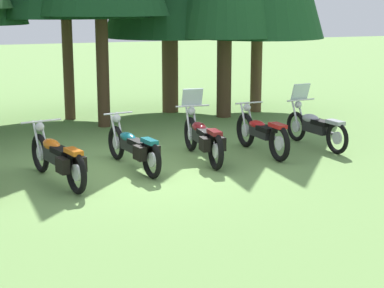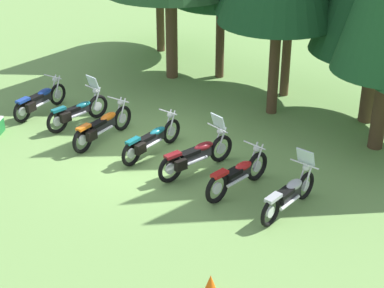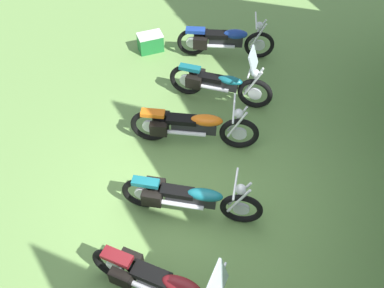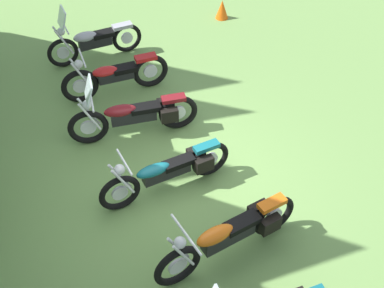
{
  "view_description": "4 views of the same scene",
  "coord_description": "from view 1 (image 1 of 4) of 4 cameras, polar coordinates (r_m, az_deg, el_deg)",
  "views": [
    {
      "loc": [
        -3.38,
        -11.34,
        3.13
      ],
      "look_at": [
        1.05,
        -0.34,
        0.5
      ],
      "focal_mm": 59.5,
      "sensor_mm": 36.0,
      "label": 1
    },
    {
      "loc": [
        11.27,
        -9.62,
        7.82
      ],
      "look_at": [
        1.28,
        0.41,
        0.65
      ],
      "focal_mm": 58.49,
      "sensor_mm": 36.0,
      "label": 2
    },
    {
      "loc": [
        3.9,
        1.44,
        6.25
      ],
      "look_at": [
        -0.79,
        -0.09,
        0.8
      ],
      "focal_mm": 40.86,
      "sensor_mm": 36.0,
      "label": 3
    },
    {
      "loc": [
        -5.36,
        1.65,
        6.34
      ],
      "look_at": [
        0.27,
        -0.38,
        0.67
      ],
      "focal_mm": 46.5,
      "sensor_mm": 36.0,
      "label": 4
    }
  ],
  "objects": [
    {
      "name": "motorcycle_4",
      "position": [
        12.89,
        0.99,
        0.64
      ],
      "size": [
        0.74,
        2.42,
        1.38
      ],
      "rotation": [
        0.0,
        0.0,
        1.48
      ],
      "color": "black",
      "rests_on": "ground_plane"
    },
    {
      "name": "ground_plane",
      "position": [
        12.24,
        -5.18,
        -2.37
      ],
      "size": [
        80.0,
        80.0,
        0.0
      ],
      "primitive_type": "plane",
      "color": "#6B934C"
    },
    {
      "name": "motorcycle_3",
      "position": [
        12.25,
        -5.22,
        -0.26
      ],
      "size": [
        0.71,
        2.33,
        1.0
      ],
      "rotation": [
        0.0,
        0.0,
        1.7
      ],
      "color": "black",
      "rests_on": "ground_plane"
    },
    {
      "name": "motorcycle_2",
      "position": [
        11.49,
        -11.93,
        -1.17
      ],
      "size": [
        0.9,
        2.4,
        1.02
      ],
      "rotation": [
        0.0,
        0.0,
        1.77
      ],
      "color": "black",
      "rests_on": "ground_plane"
    },
    {
      "name": "motorcycle_6",
      "position": [
        14.35,
        10.98,
        1.59
      ],
      "size": [
        0.75,
        2.15,
        1.35
      ],
      "rotation": [
        0.0,
        0.0,
        1.65
      ],
      "color": "black",
      "rests_on": "ground_plane"
    },
    {
      "name": "motorcycle_5",
      "position": [
        13.52,
        6.25,
        1.01
      ],
      "size": [
        0.66,
        2.22,
        1.03
      ],
      "rotation": [
        0.0,
        0.0,
        1.59
      ],
      "color": "black",
      "rests_on": "ground_plane"
    }
  ]
}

